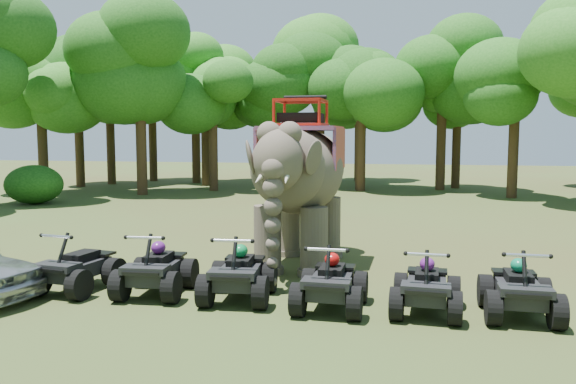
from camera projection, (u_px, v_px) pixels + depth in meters
name	position (u px, v px, depth m)	size (l,w,h in m)	color
ground	(277.00, 279.00, 12.92)	(110.00, 110.00, 0.00)	#47381E
elephant	(300.00, 181.00, 14.17)	(2.25, 5.12, 4.30)	#4F4439
atv_0	(77.00, 260.00, 11.90)	(1.29, 1.77, 1.31)	black
atv_1	(156.00, 262.00, 11.63)	(1.32, 1.81, 1.34)	black
atv_2	(239.00, 266.00, 11.25)	(1.33, 1.82, 1.35)	black
atv_3	(331.00, 275.00, 10.62)	(1.28, 1.75, 1.30)	black
atv_4	(427.00, 280.00, 10.36)	(1.24, 1.70, 1.26)	black
atv_5	(520.00, 282.00, 10.14)	(1.28, 1.75, 1.30)	black
tree_0	(360.00, 122.00, 34.16)	(5.81, 5.81, 8.31)	#195114
tree_1	(442.00, 116.00, 34.08)	(6.34, 6.34, 9.06)	#195114
tree_2	(514.00, 125.00, 29.61)	(5.42, 5.42, 7.74)	#195114
tree_24	(42.00, 123.00, 31.48)	(5.64, 5.64, 8.06)	#195114
tree_25	(140.00, 111.00, 31.11)	(6.52, 6.52, 9.32)	#195114
tree_26	(213.00, 127.00, 33.66)	(5.38, 5.38, 7.68)	#195114
tree_27	(286.00, 113.00, 36.54)	(6.74, 6.74, 9.63)	#195114
tree_29	(78.00, 119.00, 36.24)	(6.12, 6.12, 8.74)	#195114
tree_30	(361.00, 124.00, 33.38)	(5.60, 5.60, 8.00)	#195114
tree_31	(457.00, 127.00, 35.28)	(5.41, 5.41, 7.72)	#195114
tree_32	(320.00, 110.00, 37.18)	(7.00, 7.00, 10.00)	#195114
tree_34	(196.00, 114.00, 39.15)	(6.77, 6.77, 9.66)	#195114
tree_35	(358.00, 130.00, 41.11)	(5.28, 5.28, 7.54)	#195114
tree_37	(205.00, 125.00, 37.07)	(5.60, 5.60, 8.01)	#195114
tree_38	(110.00, 120.00, 38.26)	(6.15, 6.15, 8.79)	#195114
tree_39	(271.00, 128.00, 36.07)	(5.32, 5.32, 7.60)	#195114
tree_41	(152.00, 117.00, 40.88)	(6.53, 6.53, 9.33)	#195114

